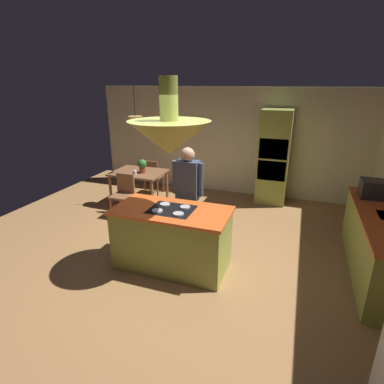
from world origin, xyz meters
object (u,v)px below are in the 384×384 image
at_px(potted_plant_on_table, 142,165).
at_px(cup_on_table, 135,173).
at_px(dining_table, 139,176).
at_px(person_at_island, 188,191).
at_px(oven_tower, 274,158).
at_px(kitchen_island, 172,238).
at_px(microwave_on_counter, 377,189).
at_px(chair_by_back_wall, 153,175).
at_px(chair_facing_island, 124,192).

bearing_deg(potted_plant_on_table, cup_on_table, -114.48).
bearing_deg(dining_table, person_at_island, -39.55).
bearing_deg(oven_tower, dining_table, -157.79).
height_order(kitchen_island, oven_tower, oven_tower).
bearing_deg(dining_table, cup_on_table, -80.42).
relative_size(person_at_island, cup_on_table, 18.75).
bearing_deg(cup_on_table, person_at_island, -35.38).
distance_m(kitchen_island, person_at_island, 0.87).
xyz_separation_m(potted_plant_on_table, microwave_on_counter, (4.42, -0.54, 0.14)).
distance_m(chair_by_back_wall, potted_plant_on_table, 0.83).
bearing_deg(dining_table, oven_tower, 22.21).
bearing_deg(chair_by_back_wall, oven_tower, -170.33).
bearing_deg(dining_table, chair_facing_island, -90.00).
height_order(kitchen_island, dining_table, kitchen_island).
xyz_separation_m(chair_facing_island, potted_plant_on_table, (0.12, 0.63, 0.42)).
height_order(person_at_island, potted_plant_on_table, person_at_island).
distance_m(kitchen_island, oven_tower, 3.47).
bearing_deg(potted_plant_on_table, dining_table, 163.15).
height_order(dining_table, person_at_island, person_at_island).
bearing_deg(kitchen_island, chair_facing_island, 139.85).
bearing_deg(kitchen_island, oven_tower, 71.26).
bearing_deg(chair_facing_island, potted_plant_on_table, 79.03).
distance_m(dining_table, chair_facing_island, 0.68).
height_order(oven_tower, chair_by_back_wall, oven_tower).
distance_m(oven_tower, person_at_island, 2.77).
bearing_deg(cup_on_table, chair_facing_island, -94.84).
bearing_deg(person_at_island, microwave_on_counter, 15.96).
bearing_deg(microwave_on_counter, kitchen_island, -151.84).
bearing_deg(oven_tower, microwave_on_counter, -44.72).
distance_m(person_at_island, potted_plant_on_table, 2.07).
xyz_separation_m(person_at_island, potted_plant_on_table, (-1.57, 1.36, -0.04)).
height_order(kitchen_island, potted_plant_on_table, potted_plant_on_table).
bearing_deg(chair_by_back_wall, kitchen_island, 121.58).
bearing_deg(chair_by_back_wall, potted_plant_on_table, 99.84).
bearing_deg(potted_plant_on_table, chair_facing_island, -100.97).
xyz_separation_m(chair_by_back_wall, cup_on_table, (0.04, -0.89, 0.30)).
bearing_deg(cup_on_table, microwave_on_counter, -4.54).
xyz_separation_m(oven_tower, microwave_on_counter, (1.74, -1.72, 0.01)).
height_order(potted_plant_on_table, cup_on_table, potted_plant_on_table).
xyz_separation_m(dining_table, person_at_island, (1.69, -1.40, 0.31)).
distance_m(chair_by_back_wall, cup_on_table, 0.94).
distance_m(oven_tower, chair_facing_island, 3.38).
bearing_deg(microwave_on_counter, cup_on_table, 175.46).
xyz_separation_m(kitchen_island, chair_facing_island, (-1.70, 1.43, 0.04)).
xyz_separation_m(oven_tower, chair_facing_island, (-2.80, -1.81, -0.55)).
distance_m(kitchen_island, potted_plant_on_table, 2.64).
relative_size(dining_table, person_at_island, 0.68).
xyz_separation_m(kitchen_island, chair_by_back_wall, (-1.70, 2.77, 0.04)).
height_order(chair_facing_island, potted_plant_on_table, potted_plant_on_table).
distance_m(person_at_island, microwave_on_counter, 2.97).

